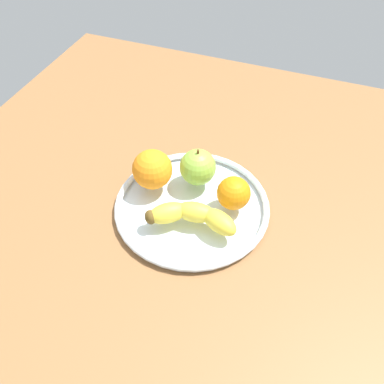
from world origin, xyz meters
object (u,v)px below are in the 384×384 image
apple (198,167)px  orange_back_right (234,193)px  banana (192,216)px  orange_front_left (152,169)px  fruit_bowl (192,206)px

apple → orange_back_right: apple is taller
banana → apple: size_ratio=2.21×
apple → orange_back_right: bearing=155.8°
apple → orange_front_left: size_ratio=1.02×
fruit_bowl → orange_front_left: 10.18cm
apple → orange_front_left: (7.70, 3.88, 0.32)cm
apple → fruit_bowl: bearing=100.2°
banana → orange_front_left: bearing=-39.4°
orange_back_right → orange_front_left: bearing=0.6°
fruit_bowl → apple: (1.08, -6.01, 4.39)cm
banana → apple: apple is taller
fruit_bowl → orange_back_right: (-7.18, -2.29, 3.98)cm
fruit_bowl → banana: size_ratio=1.68×
apple → orange_front_left: bearing=26.8°
banana → fruit_bowl: bearing=-76.8°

